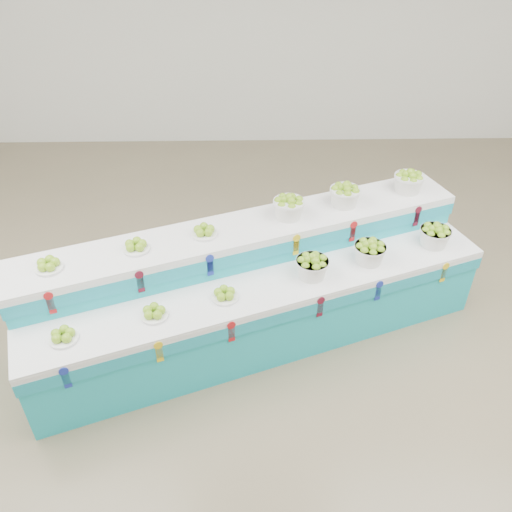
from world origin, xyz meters
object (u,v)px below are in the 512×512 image
(basket_lower_left, at_px, (312,266))
(basket_upper_right, at_px, (408,181))
(plate_upper_mid, at_px, (136,245))
(display_stand, at_px, (256,288))

(basket_lower_left, relative_size, basket_upper_right, 1.00)
(plate_upper_mid, height_order, basket_upper_right, basket_upper_right)
(display_stand, distance_m, basket_lower_left, 0.58)
(plate_upper_mid, distance_m, basket_upper_right, 2.62)
(plate_upper_mid, xyz_separation_m, basket_upper_right, (2.45, 0.91, 0.06))
(basket_lower_left, xyz_separation_m, basket_upper_right, (1.00, 0.91, 0.30))
(plate_upper_mid, bearing_deg, basket_upper_right, 20.40)
(basket_lower_left, bearing_deg, basket_upper_right, 42.39)
(basket_lower_left, height_order, plate_upper_mid, plate_upper_mid)
(display_stand, relative_size, plate_upper_mid, 18.32)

